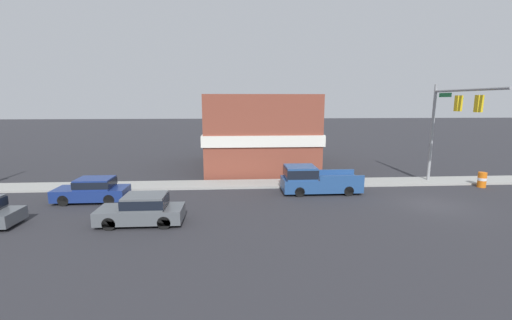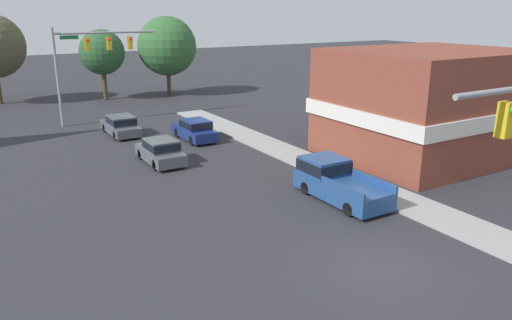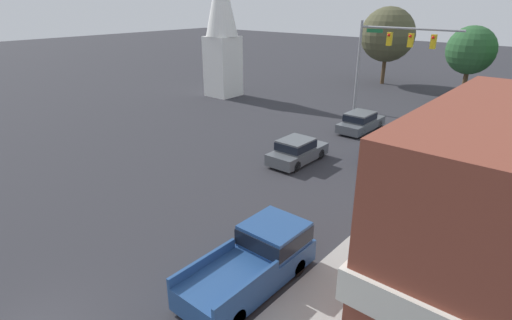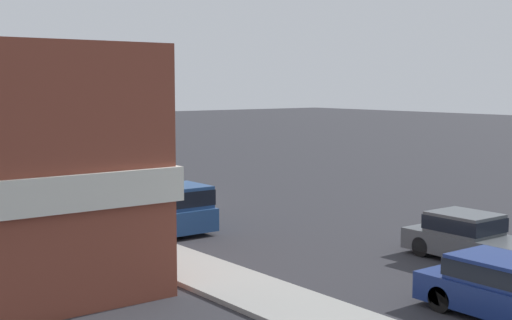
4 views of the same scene
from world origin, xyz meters
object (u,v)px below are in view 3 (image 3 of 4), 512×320
car_second_ahead (361,121)px  pickup_truck_parked (258,258)px  car_lead (297,150)px  car_oncoming (390,148)px

car_second_ahead → pickup_truck_parked: 19.18m
car_lead → car_oncoming: 5.83m
car_second_ahead → car_oncoming: bearing=-46.1°
car_oncoming → car_second_ahead: (-4.12, 4.28, -0.01)m
car_lead → pickup_truck_parked: (5.34, -10.05, 0.13)m
car_oncoming → car_second_ahead: bearing=-46.1°
pickup_truck_parked → car_lead: bearing=118.0°
car_oncoming → car_lead: bearing=44.6°
car_oncoming → pickup_truck_parked: size_ratio=0.82×
car_lead → car_second_ahead: bearing=89.8°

